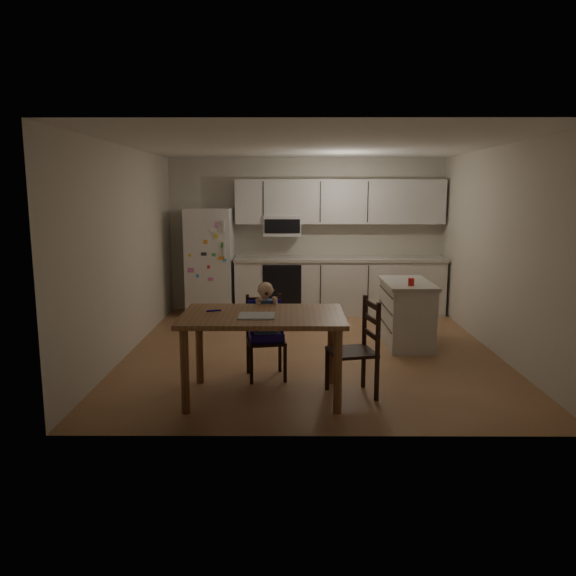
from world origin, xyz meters
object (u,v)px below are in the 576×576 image
(kitchen_island, at_px, (406,313))
(chair_side, at_px, (361,341))
(refrigerator, at_px, (210,262))
(chair_booster, at_px, (265,320))
(red_cup, at_px, (411,282))
(dining_table, at_px, (263,325))

(kitchen_island, distance_m, chair_side, 2.01)
(refrigerator, relative_size, chair_booster, 1.65)
(refrigerator, xyz_separation_m, kitchen_island, (2.79, -1.85, -0.43))
(chair_side, bearing_deg, kitchen_island, 144.27)
(red_cup, height_order, dining_table, red_cup)
(dining_table, bearing_deg, refrigerator, 105.33)
(dining_table, bearing_deg, kitchen_island, 47.38)
(kitchen_island, xyz_separation_m, dining_table, (-1.76, -1.91, 0.29))
(dining_table, distance_m, chair_booster, 0.62)
(refrigerator, distance_m, kitchen_island, 3.38)
(kitchen_island, bearing_deg, refrigerator, 146.35)
(refrigerator, distance_m, dining_table, 3.90)
(kitchen_island, relative_size, chair_side, 1.18)
(red_cup, distance_m, dining_table, 2.35)
(kitchen_island, bearing_deg, chair_side, -113.84)
(red_cup, height_order, chair_booster, chair_booster)
(dining_table, bearing_deg, chair_booster, 90.69)
(refrigerator, height_order, dining_table, refrigerator)
(chair_side, bearing_deg, refrigerator, -163.75)
(red_cup, distance_m, chair_booster, 2.01)
(chair_booster, bearing_deg, chair_side, -39.66)
(red_cup, distance_m, chair_side, 1.74)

